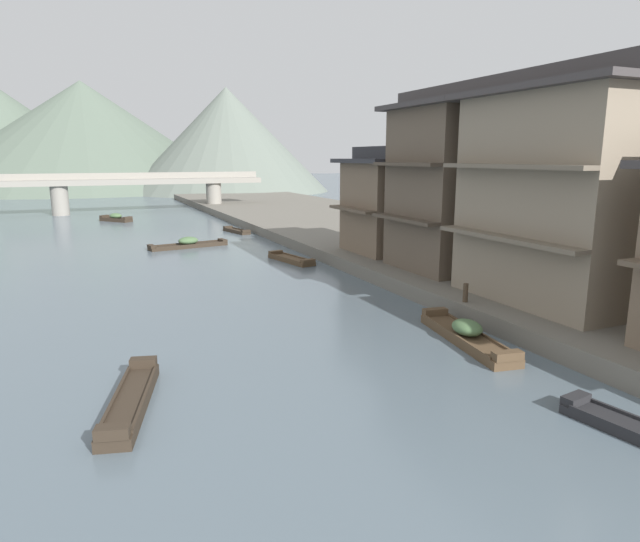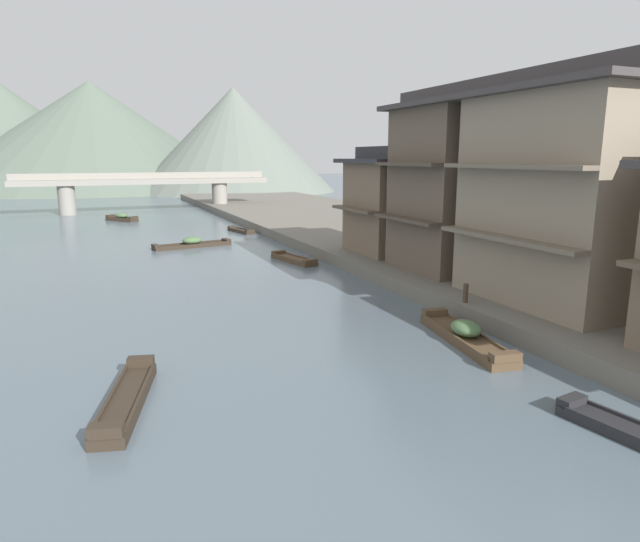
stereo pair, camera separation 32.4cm
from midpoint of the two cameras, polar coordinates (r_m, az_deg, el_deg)
riverbank_right at (r=38.23m, az=12.56°, el=2.69°), size 18.00×110.00×0.70m
boat_moored_nearest at (r=33.20m, az=-2.48°, el=1.24°), size 1.73×4.13×0.42m
boat_moored_second at (r=39.51m, az=-12.98°, el=2.81°), size 5.61×1.99×0.75m
boat_moored_third at (r=46.62m, az=-8.06°, el=4.19°), size 1.56×3.63×0.39m
boat_moored_far at (r=15.00m, az=-18.98°, el=-12.61°), size 1.92×4.51×0.55m
boat_midriver_drifting at (r=19.35m, az=15.44°, el=-6.54°), size 1.86×5.30×0.80m
boat_midriver_upstream at (r=57.93m, az=-19.87°, el=5.25°), size 3.02×3.40×0.81m
house_waterfront_second at (r=22.77m, az=24.41°, el=7.69°), size 5.68×7.84×8.74m
house_waterfront_tall at (r=27.93m, az=14.04°, el=8.99°), size 5.73×5.88×8.74m
house_waterfront_narrow at (r=32.78m, az=8.52°, el=7.30°), size 6.32×5.52×6.14m
mooring_post_dock_mid at (r=21.87m, az=15.39°, el=-2.25°), size 0.20×0.20×0.73m
stone_bridge at (r=66.52m, az=-17.58°, el=8.46°), size 28.20×2.40×4.49m
hill_far_west at (r=104.66m, az=-8.87°, el=13.39°), size 37.14×37.14×18.73m
hill_far_east at (r=123.38m, az=-22.64°, el=12.96°), size 62.89×62.89×21.22m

